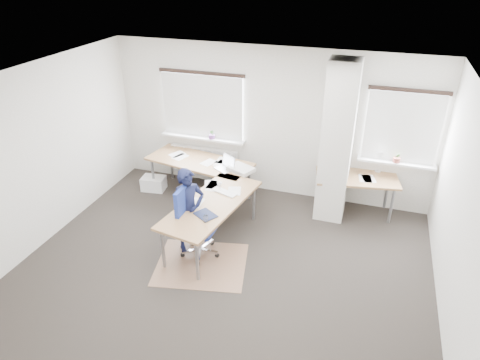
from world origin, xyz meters
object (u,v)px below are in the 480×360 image
(task_chair, at_px, (197,237))
(person, at_px, (189,210))
(desk_main, at_px, (207,182))
(desk_side, at_px, (357,179))

(task_chair, relative_size, person, 0.82)
(person, bearing_deg, task_chair, -80.39)
(desk_main, xyz_separation_m, desk_side, (2.44, 0.94, -0.01))
(desk_main, xyz_separation_m, person, (0.07, -0.92, -0.00))
(desk_main, height_order, person, person)
(desk_main, bearing_deg, desk_side, 30.98)
(task_chair, xyz_separation_m, person, (-0.17, 0.12, 0.37))
(desk_side, bearing_deg, task_chair, -148.05)
(task_chair, distance_m, person, 0.43)
(task_chair, bearing_deg, desk_side, 43.03)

